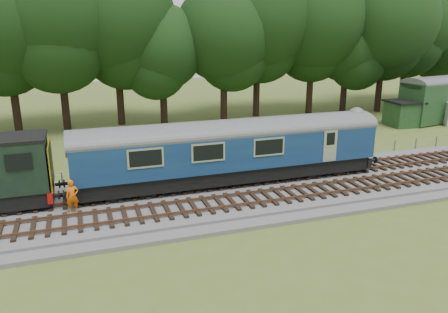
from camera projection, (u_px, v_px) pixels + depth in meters
name	position (u px, v px, depth m)	size (l,w,h in m)	color
ground	(246.00, 195.00, 25.14)	(120.00, 120.00, 0.00)	#4E5D22
ballast	(246.00, 192.00, 25.09)	(70.00, 7.00, 0.35)	#4C4C4F
track_north	(237.00, 180.00, 26.29)	(67.20, 2.40, 0.21)	black
track_south	(257.00, 198.00, 23.57)	(67.20, 2.40, 0.21)	black
fence	(221.00, 171.00, 29.23)	(64.00, 0.12, 1.00)	#6B6054
tree_line	(168.00, 121.00, 45.12)	(70.00, 8.00, 18.00)	black
dmu_railcar	(231.00, 146.00, 25.54)	(18.05, 2.86, 3.88)	black
worker	(72.00, 196.00, 21.67)	(0.63, 0.41, 1.71)	#E2610B
shed	(403.00, 113.00, 42.45)	(3.21, 3.21, 2.47)	#19381A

